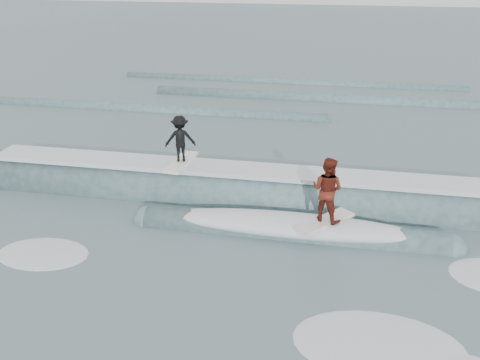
# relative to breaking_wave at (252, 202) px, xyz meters

# --- Properties ---
(ground) EXTENTS (160.00, 160.00, 0.00)m
(ground) POSITION_rel_breaking_wave_xyz_m (-0.27, -3.82, -0.05)
(ground) COLOR #3F545C
(ground) RESTS_ON ground
(breaking_wave) EXTENTS (21.03, 3.82, 2.08)m
(breaking_wave) POSITION_rel_breaking_wave_xyz_m (0.00, 0.00, 0.00)
(breaking_wave) COLOR #345158
(breaking_wave) RESTS_ON ground
(surfer_black) EXTENTS (1.16, 2.03, 1.68)m
(surfer_black) POSITION_rel_breaking_wave_xyz_m (-2.51, 0.33, 1.87)
(surfer_black) COLOR white
(surfer_black) RESTS_ON ground
(surfer_red) EXTENTS (1.70, 1.89, 2.02)m
(surfer_red) POSITION_rel_breaking_wave_xyz_m (2.50, -1.87, 1.41)
(surfer_red) COLOR silver
(surfer_red) RESTS_ON ground
(whitewater) EXTENTS (14.46, 6.27, 0.10)m
(whitewater) POSITION_rel_breaking_wave_xyz_m (3.27, -5.98, -0.05)
(whitewater) COLOR silver
(whitewater) RESTS_ON ground
(far_swells) EXTENTS (33.64, 8.65, 0.80)m
(far_swells) POSITION_rel_breaking_wave_xyz_m (-1.90, 13.83, -0.05)
(far_swells) COLOR #345158
(far_swells) RESTS_ON ground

